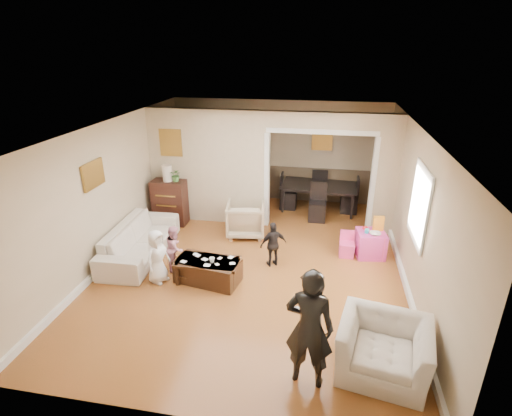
% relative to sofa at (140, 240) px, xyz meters
% --- Properties ---
extents(floor, '(7.00, 7.00, 0.00)m').
position_rel_sofa_xyz_m(floor, '(2.26, 0.10, -0.32)').
color(floor, '#A9592B').
rests_on(floor, ground).
extents(partition_left, '(2.75, 0.18, 2.60)m').
position_rel_sofa_xyz_m(partition_left, '(0.89, 1.90, 0.98)').
color(partition_left, '#C5B090').
rests_on(partition_left, ground).
extents(partition_right, '(0.55, 0.18, 2.60)m').
position_rel_sofa_xyz_m(partition_right, '(4.74, 1.90, 0.98)').
color(partition_right, '#C5B090').
rests_on(partition_right, ground).
extents(partition_header, '(2.22, 0.18, 0.35)m').
position_rel_sofa_xyz_m(partition_header, '(3.36, 1.90, 2.10)').
color(partition_header, '#C5B090').
rests_on(partition_header, partition_right).
extents(window_pane, '(0.03, 0.95, 1.10)m').
position_rel_sofa_xyz_m(window_pane, '(4.99, -0.30, 1.23)').
color(window_pane, white).
rests_on(window_pane, ground).
extents(framed_art_partition, '(0.45, 0.03, 0.55)m').
position_rel_sofa_xyz_m(framed_art_partition, '(0.06, 1.80, 1.53)').
color(framed_art_partition, brown).
rests_on(framed_art_partition, partition_left).
extents(framed_art_sofa_wall, '(0.03, 0.55, 0.40)m').
position_rel_sofa_xyz_m(framed_art_sofa_wall, '(-0.45, -0.50, 1.48)').
color(framed_art_sofa_wall, brown).
extents(framed_art_alcove, '(0.45, 0.03, 0.55)m').
position_rel_sofa_xyz_m(framed_art_alcove, '(3.36, 3.54, 1.38)').
color(framed_art_alcove, brown).
extents(sofa, '(0.95, 2.25, 0.65)m').
position_rel_sofa_xyz_m(sofa, '(0.00, 0.00, 0.00)').
color(sofa, beige).
rests_on(sofa, ground).
extents(armchair_back, '(0.91, 0.93, 0.75)m').
position_rel_sofa_xyz_m(armchair_back, '(1.86, 1.26, 0.05)').
color(armchair_back, tan).
rests_on(armchair_back, ground).
extents(armchair_front, '(1.26, 1.15, 0.71)m').
position_rel_sofa_xyz_m(armchair_front, '(4.35, -2.30, 0.03)').
color(armchair_front, beige).
rests_on(armchair_front, ground).
extents(dresser, '(0.75, 0.42, 1.04)m').
position_rel_sofa_xyz_m(dresser, '(0.03, 1.54, 0.19)').
color(dresser, '#371910').
rests_on(dresser, ground).
extents(table_lamp, '(0.22, 0.22, 0.36)m').
position_rel_sofa_xyz_m(table_lamp, '(0.03, 1.54, 0.89)').
color(table_lamp, beige).
rests_on(table_lamp, dresser).
extents(potted_plant, '(0.27, 0.23, 0.29)m').
position_rel_sofa_xyz_m(potted_plant, '(0.23, 1.54, 0.86)').
color(potted_plant, '#427233').
rests_on(potted_plant, dresser).
extents(coffee_table, '(1.18, 0.74, 0.41)m').
position_rel_sofa_xyz_m(coffee_table, '(1.58, -0.68, -0.12)').
color(coffee_table, '#3A2312').
rests_on(coffee_table, ground).
extents(coffee_cup, '(0.11, 0.11, 0.09)m').
position_rel_sofa_xyz_m(coffee_cup, '(1.68, -0.73, 0.13)').
color(coffee_cup, white).
rests_on(coffee_cup, coffee_table).
extents(play_table, '(0.59, 0.59, 0.51)m').
position_rel_sofa_xyz_m(play_table, '(4.46, 0.78, -0.07)').
color(play_table, '#DE3A9B').
rests_on(play_table, ground).
extents(cereal_box, '(0.21, 0.10, 0.30)m').
position_rel_sofa_xyz_m(cereal_box, '(4.58, 0.88, 0.33)').
color(cereal_box, yellow).
rests_on(cereal_box, play_table).
extents(cyan_cup, '(0.08, 0.08, 0.08)m').
position_rel_sofa_xyz_m(cyan_cup, '(4.36, 0.73, 0.22)').
color(cyan_cup, '#27BAC7').
rests_on(cyan_cup, play_table).
extents(toy_block, '(0.10, 0.09, 0.05)m').
position_rel_sofa_xyz_m(toy_block, '(4.34, 0.90, 0.21)').
color(toy_block, red).
rests_on(toy_block, play_table).
extents(play_bowl, '(0.24, 0.24, 0.05)m').
position_rel_sofa_xyz_m(play_bowl, '(4.51, 0.66, 0.21)').
color(play_bowl, silver).
rests_on(play_bowl, play_table).
extents(dining_table, '(1.92, 1.16, 0.65)m').
position_rel_sofa_xyz_m(dining_table, '(3.37, 2.96, 0.00)').
color(dining_table, black).
rests_on(dining_table, ground).
extents(adult_person, '(0.63, 0.45, 1.60)m').
position_rel_sofa_xyz_m(adult_person, '(3.43, -2.62, 0.47)').
color(adult_person, black).
rests_on(adult_person, ground).
extents(child_kneel_a, '(0.46, 0.56, 0.98)m').
position_rel_sofa_xyz_m(child_kneel_a, '(0.73, -0.83, 0.16)').
color(child_kneel_a, white).
rests_on(child_kneel_a, ground).
extents(child_kneel_b, '(0.39, 0.47, 0.87)m').
position_rel_sofa_xyz_m(child_kneel_b, '(0.88, -0.38, 0.11)').
color(child_kneel_b, '#D28394').
rests_on(child_kneel_b, ground).
extents(child_toddler, '(0.55, 0.44, 0.88)m').
position_rel_sofa_xyz_m(child_toddler, '(2.63, 0.07, 0.11)').
color(child_toddler, black).
rests_on(child_toddler, ground).
extents(craft_papers, '(0.96, 0.44, 0.00)m').
position_rel_sofa_xyz_m(craft_papers, '(1.61, -0.66, 0.09)').
color(craft_papers, white).
rests_on(craft_papers, coffee_table).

